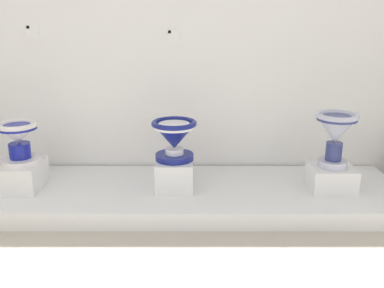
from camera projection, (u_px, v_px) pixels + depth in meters
The scene contains 9 objects.
display_platform at pixel (176, 194), 3.56m from camera, with size 3.65×1.01×0.14m, color white.
plinth_block_central_ornate at pixel (23, 175), 3.49m from camera, with size 0.30×0.40×0.21m, color white.
antique_toilet_central_ornate at pixel (18, 138), 3.40m from camera, with size 0.32×0.32×0.33m.
plinth_block_slender_white at pixel (175, 173), 3.51m from camera, with size 0.30×0.38×0.23m, color white.
antique_toilet_slender_white at pixel (174, 136), 3.42m from camera, with size 0.36×0.36×0.32m.
plinth_block_tall_cobalt at pixel (331, 178), 3.46m from camera, with size 0.35×0.32×0.19m, color white.
antique_toilet_tall_cobalt at pixel (336, 131), 3.35m from camera, with size 0.33×0.33×0.44m.
info_placard_first at pixel (32, 31), 3.69m from camera, with size 0.11×0.01×0.11m.
info_placard_second at pixel (173, 36), 3.70m from camera, with size 0.10×0.01×0.13m.
Camera 1 is at (2.32, -0.92, 1.49)m, focal length 40.49 mm.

